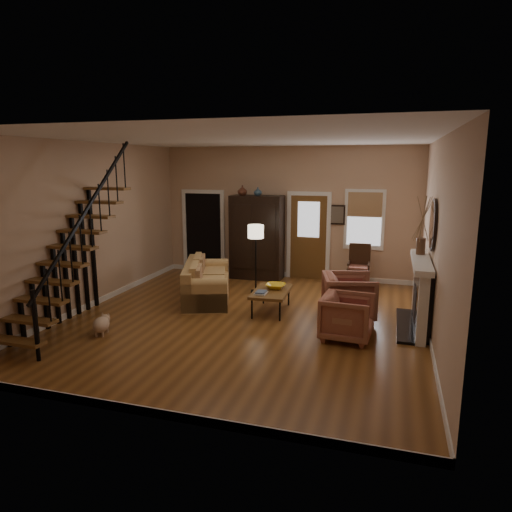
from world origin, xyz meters
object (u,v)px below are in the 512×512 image
(armoire, at_px, (257,237))
(coffee_table, at_px, (271,301))
(floor_lamp, at_px, (256,259))
(armchair_left, at_px, (347,317))
(sofa, at_px, (207,281))
(side_chair, at_px, (359,266))
(armchair_right, at_px, (349,297))

(armoire, bearing_deg, coffee_table, -67.58)
(armoire, distance_m, floor_lamp, 1.39)
(armoire, xyz_separation_m, armchair_left, (2.62, -3.55, -0.67))
(sofa, relative_size, floor_lamp, 1.35)
(armoire, relative_size, side_chair, 2.06)
(sofa, xyz_separation_m, side_chair, (3.06, 1.87, 0.12))
(sofa, distance_m, side_chair, 3.59)
(sofa, distance_m, coffee_table, 1.64)
(armchair_left, bearing_deg, armoire, 40.58)
(floor_lamp, relative_size, side_chair, 1.52)
(armoire, distance_m, armchair_right, 3.63)
(armoire, height_order, armchair_left, armoire)
(armchair_left, xyz_separation_m, floor_lamp, (-2.26, 2.24, 0.40))
(armchair_left, height_order, floor_lamp, floor_lamp)
(coffee_table, xyz_separation_m, floor_lamp, (-0.69, 1.23, 0.55))
(armchair_right, height_order, side_chair, side_chair)
(armchair_left, bearing_deg, side_chair, 5.40)
(coffee_table, relative_size, armchair_left, 1.38)
(armchair_right, relative_size, side_chair, 0.93)
(coffee_table, bearing_deg, armoire, 112.42)
(side_chair, bearing_deg, coffee_table, -122.67)
(armoire, xyz_separation_m, side_chair, (2.55, -0.20, -0.54))
(coffee_table, bearing_deg, sofa, 163.24)
(floor_lamp, bearing_deg, armchair_right, -28.82)
(sofa, height_order, floor_lamp, floor_lamp)
(armoire, bearing_deg, sofa, -103.79)
(sofa, distance_m, floor_lamp, 1.22)
(armchair_left, xyz_separation_m, armchair_right, (-0.08, 1.04, 0.05))
(sofa, bearing_deg, floor_lamp, 21.34)
(armoire, relative_size, floor_lamp, 1.36)
(coffee_table, distance_m, armchair_left, 1.88)
(armoire, height_order, floor_lamp, armoire)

